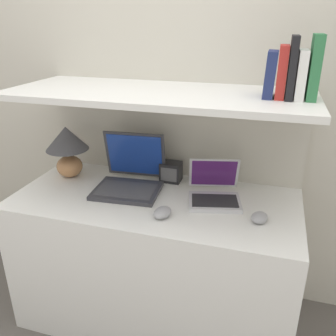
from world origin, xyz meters
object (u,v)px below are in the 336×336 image
laptop_small (214,192)px  book_white (301,75)px  laptop_large (130,178)px  computer_mouse (162,212)px  table_lamp (67,146)px  book_red (282,72)px  second_mouse (259,217)px  router_box (171,172)px  book_navy (271,74)px  book_green (315,68)px  book_black (292,68)px

laptop_small → book_white: (0.32, 0.00, 0.56)m
laptop_large → computer_mouse: bearing=-42.8°
table_lamp → book_red: (1.06, -0.05, 0.43)m
book_red → laptop_large: bearing=179.9°
second_mouse → router_box: bearing=148.3°
table_lamp → book_white: (1.13, -0.05, 0.42)m
book_navy → router_box: bearing=162.1°
laptop_small → computer_mouse: size_ratio=2.67×
book_green → book_black: book_green is taller
table_lamp → book_black: bearing=-2.5°
table_lamp → router_box: (0.55, 0.10, -0.13)m
book_white → book_navy: book_white is taller
second_mouse → book_green: bearing=46.6°
book_black → book_red: (-0.04, 0.00, -0.02)m
laptop_large → book_red: 0.88m
book_white → book_black: 0.04m
router_box → book_green: (0.62, -0.15, 0.58)m
laptop_large → book_navy: size_ratio=1.88×
second_mouse → book_black: 0.63m
book_black → book_navy: 0.08m
book_white → book_black: size_ratio=0.79×
book_green → second_mouse: bearing=-133.4°
second_mouse → computer_mouse: bearing=-169.2°
book_red → book_navy: bearing=180.0°
laptop_small → book_white: 0.64m
book_white → book_red: 0.07m
book_white → book_red: size_ratio=0.93×
computer_mouse → router_box: bearing=100.6°
table_lamp → second_mouse: bearing=-10.7°
book_navy → computer_mouse: bearing=-149.8°
computer_mouse → book_navy: 0.73m
book_green → computer_mouse: bearing=-157.6°
router_box → table_lamp: bearing=-169.5°
laptop_small → book_red: bearing=1.0°
laptop_large → book_white: (0.75, -0.00, 0.55)m
book_white → book_red: book_red is taller
book_green → book_red: book_green is taller
router_box → book_white: 0.81m
laptop_small → router_box: 0.30m
book_navy → book_black: bearing=0.0°
table_lamp → book_navy: book_navy is taller
router_box → laptop_large: bearing=-139.9°
book_black → book_navy: bearing=180.0°
book_red → book_navy: book_red is taller
router_box → book_white: (0.58, -0.15, 0.55)m
laptop_small → book_green: 0.69m
laptop_large → book_navy: bearing=-0.1°
second_mouse → book_navy: (-0.02, 0.15, 0.58)m
laptop_small → second_mouse: size_ratio=3.01×
laptop_large → book_black: book_black is taller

